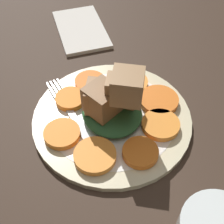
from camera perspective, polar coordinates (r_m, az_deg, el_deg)
name	(u,v)px	position (r cm, az deg, el deg)	size (l,w,h in cm)	color
table_slab	(112,124)	(52.66, 0.00, -2.22)	(120.00, 120.00, 2.00)	#38281E
plate	(112,118)	(51.48, 0.00, -1.16)	(26.04, 26.04, 1.05)	beige
carrot_slice_0	(130,83)	(55.81, 3.32, 5.34)	(6.33, 6.33, 1.02)	orange
carrot_slice_1	(90,82)	(55.99, -4.03, 5.47)	(5.40, 5.40, 1.02)	orange
carrot_slice_2	(70,99)	(53.41, -7.62, 2.40)	(5.11, 5.11, 1.02)	orange
carrot_slice_3	(62,134)	(48.74, -9.13, -3.95)	(5.66, 5.66, 1.02)	orange
carrot_slice_4	(95,156)	(45.89, -3.13, -7.96)	(6.29, 6.29, 1.02)	orange
carrot_slice_5	(140,153)	(46.31, 5.21, -7.39)	(5.38, 5.38, 1.02)	orange
carrot_slice_6	(161,125)	(49.81, 8.88, -2.32)	(6.03, 6.03, 1.02)	orange
carrot_slice_7	(159,100)	(53.29, 8.57, 2.12)	(6.61, 6.61, 1.02)	orange
center_pile	(112,101)	(47.94, 0.00, 1.94)	(10.79, 9.68, 10.83)	#2D6033
fork	(72,114)	(51.49, -7.39, -0.37)	(18.67, 5.34, 0.40)	silver
napkin	(81,29)	(71.15, -5.70, 14.83)	(16.39, 9.84, 0.80)	silver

